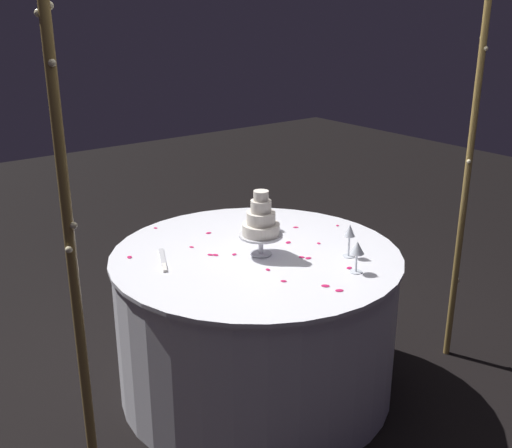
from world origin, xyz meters
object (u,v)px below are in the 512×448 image
Objects in this scene: decorative_arch at (319,143)px; wine_glass_1 at (350,233)px; wine_glass_2 at (357,249)px; wine_glass_0 at (268,209)px; tiered_cake at (261,223)px; main_table at (256,321)px; cake_knife at (163,261)px.

decorative_arch reaches higher than wine_glass_1.
wine_glass_0 is at bearing -93.01° from wine_glass_2.
wine_glass_0 is (-0.27, -0.68, -0.52)m from decorative_arch.
wine_glass_2 is (-0.22, 0.44, -0.05)m from tiered_cake.
wine_glass_1 is (-0.34, 0.32, 0.52)m from main_table.
wine_glass_1 is at bearing 97.37° from wine_glass_0.
wine_glass_0 is at bearing -133.88° from tiered_cake.
main_table is 4.41× the size of tiered_cake.
tiered_cake reaches higher than wine_glass_1.
tiered_cake reaches higher than wine_glass_2.
cake_knife is (0.44, -0.22, -0.17)m from tiered_cake.
decorative_arch is at bearing 68.42° from wine_glass_0.
cake_knife is at bearing -26.27° from tiered_cake.
tiered_cake is 0.44m from wine_glass_1.
wine_glass_0 is 1.03× the size of wine_glass_2.
tiered_cake is at bearing 106.31° from main_table.
decorative_arch reaches higher than tiered_cake.
main_table is at bearing -42.89° from wine_glass_1.
cake_knife reaches higher than main_table.
tiered_cake is 0.38m from wine_glass_0.
wine_glass_2 is 0.94m from cake_knife.
wine_glass_0 is 0.93× the size of wine_glass_1.
wine_glass_1 is 0.19m from wine_glass_2.
wine_glass_2 is (0.11, 0.16, -0.01)m from wine_glass_1.
decorative_arch is at bearing -8.82° from wine_glass_2.
decorative_arch reaches higher than wine_glass_0.
main_table is 0.70m from wine_glass_1.
cake_knife is at bearing -44.98° from wine_glass_2.
wine_glass_1 reaches higher than wine_glass_2.
wine_glass_0 is at bearing -111.58° from decorative_arch.
tiered_cake is (-0.01, -0.41, -0.47)m from decorative_arch.
main_table is 9.28× the size of wine_glass_0.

